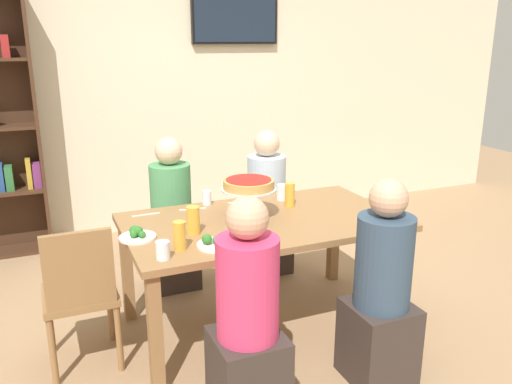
# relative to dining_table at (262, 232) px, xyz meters

# --- Properties ---
(ground_plane) EXTENTS (12.00, 12.00, 0.00)m
(ground_plane) POSITION_rel_dining_table_xyz_m (0.00, 0.00, -0.66)
(ground_plane) COLOR #9E7A56
(rear_partition) EXTENTS (8.00, 0.12, 2.80)m
(rear_partition) POSITION_rel_dining_table_xyz_m (0.00, 2.20, 0.74)
(rear_partition) COLOR beige
(rear_partition) RESTS_ON ground_plane
(dining_table) EXTENTS (1.70, 0.97, 0.74)m
(dining_table) POSITION_rel_dining_table_xyz_m (0.00, 0.00, 0.00)
(dining_table) COLOR olive
(dining_table) RESTS_ON ground_plane
(television) EXTENTS (0.86, 0.05, 0.49)m
(television) POSITION_rel_dining_table_xyz_m (0.63, 2.11, 1.36)
(television) COLOR black
(diner_far_left) EXTENTS (0.34, 0.34, 1.15)m
(diner_far_left) POSITION_rel_dining_table_xyz_m (-0.38, 0.80, -0.16)
(diner_far_left) COLOR #382D28
(diner_far_left) RESTS_ON ground_plane
(diner_near_right) EXTENTS (0.34, 0.34, 1.15)m
(diner_near_right) POSITION_rel_dining_table_xyz_m (0.36, -0.76, -0.16)
(diner_near_right) COLOR #382D28
(diner_near_right) RESTS_ON ground_plane
(diner_near_left) EXTENTS (0.34, 0.34, 1.15)m
(diner_near_left) POSITION_rel_dining_table_xyz_m (-0.41, -0.76, -0.16)
(diner_near_left) COLOR #382D28
(diner_near_left) RESTS_ON ground_plane
(diner_far_right) EXTENTS (0.34, 0.34, 1.15)m
(diner_far_right) POSITION_rel_dining_table_xyz_m (0.38, 0.78, -0.16)
(diner_far_right) COLOR #382D28
(diner_far_right) RESTS_ON ground_plane
(chair_head_west) EXTENTS (0.40, 0.40, 0.87)m
(chair_head_west) POSITION_rel_dining_table_xyz_m (-1.12, -0.04, -0.17)
(chair_head_west) COLOR olive
(chair_head_west) RESTS_ON ground_plane
(deep_dish_pizza_stand) EXTENTS (0.35, 0.35, 0.25)m
(deep_dish_pizza_stand) POSITION_rel_dining_table_xyz_m (-0.06, 0.07, 0.29)
(deep_dish_pizza_stand) COLOR silver
(deep_dish_pizza_stand) RESTS_ON dining_table
(salad_plate_near_diner) EXTENTS (0.21, 0.21, 0.07)m
(salad_plate_near_diner) POSITION_rel_dining_table_xyz_m (-0.78, -0.03, 0.11)
(salad_plate_near_diner) COLOR white
(salad_plate_near_diner) RESTS_ON dining_table
(salad_plate_far_diner) EXTENTS (0.22, 0.22, 0.07)m
(salad_plate_far_diner) POSITION_rel_dining_table_xyz_m (-0.41, -0.31, 0.10)
(salad_plate_far_diner) COLOR white
(salad_plate_far_diner) RESTS_ON dining_table
(beer_glass_amber_tall) EXTENTS (0.07, 0.07, 0.16)m
(beer_glass_amber_tall) POSITION_rel_dining_table_xyz_m (-0.60, -0.28, 0.16)
(beer_glass_amber_tall) COLOR gold
(beer_glass_amber_tall) RESTS_ON dining_table
(beer_glass_amber_short) EXTENTS (0.08, 0.08, 0.16)m
(beer_glass_amber_short) POSITION_rel_dining_table_xyz_m (-0.47, -0.07, 0.17)
(beer_glass_amber_short) COLOR gold
(beer_glass_amber_short) RESTS_ON dining_table
(beer_glass_amber_spare) EXTENTS (0.07, 0.07, 0.16)m
(beer_glass_amber_spare) POSITION_rel_dining_table_xyz_m (0.28, 0.17, 0.16)
(beer_glass_amber_spare) COLOR gold
(beer_glass_amber_spare) RESTS_ON dining_table
(water_glass_clear_near) EXTENTS (0.07, 0.07, 0.11)m
(water_glass_clear_near) POSITION_rel_dining_table_xyz_m (0.29, 0.32, 0.14)
(water_glass_clear_near) COLOR white
(water_glass_clear_near) RESTS_ON dining_table
(water_glass_clear_far) EXTENTS (0.06, 0.06, 0.10)m
(water_glass_clear_far) POSITION_rel_dining_table_xyz_m (-0.23, 0.42, 0.13)
(water_glass_clear_far) COLOR white
(water_glass_clear_far) RESTS_ON dining_table
(water_glass_clear_spare) EXTENTS (0.07, 0.07, 0.09)m
(water_glass_clear_spare) POSITION_rel_dining_table_xyz_m (-0.71, -0.36, 0.13)
(water_glass_clear_spare) COLOR white
(water_glass_clear_spare) RESTS_ON dining_table
(cutlery_fork_near) EXTENTS (0.18, 0.02, 0.00)m
(cutlery_fork_near) POSITION_rel_dining_table_xyz_m (-0.65, 0.36, 0.09)
(cutlery_fork_near) COLOR silver
(cutlery_fork_near) RESTS_ON dining_table
(cutlery_knife_near) EXTENTS (0.18, 0.04, 0.00)m
(cutlery_knife_near) POSITION_rel_dining_table_xyz_m (-0.35, 0.36, 0.09)
(cutlery_knife_near) COLOR silver
(cutlery_knife_near) RESTS_ON dining_table
(cutlery_fork_far) EXTENTS (0.18, 0.05, 0.00)m
(cutlery_fork_far) POSITION_rel_dining_table_xyz_m (-0.00, 0.40, 0.09)
(cutlery_fork_far) COLOR silver
(cutlery_fork_far) RESTS_ON dining_table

